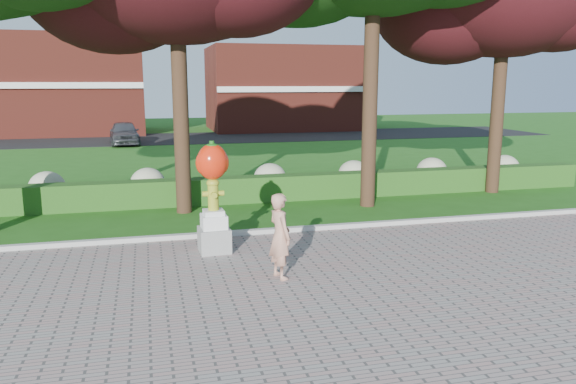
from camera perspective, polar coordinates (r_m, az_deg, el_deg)
The scene contains 11 objects.
ground at distance 11.25m, azimuth 1.98°, elevation -8.25°, with size 100.00×100.00×0.00m, color #225816.
walkway at distance 7.80m, azimuth 10.56°, elevation -17.49°, with size 40.00×14.00×0.04m, color gray.
curb at distance 14.00m, azimuth -1.44°, elevation -4.01°, with size 40.00×0.18×0.15m, color #ADADA5.
lawn_hedge at distance 17.76m, azimuth -4.29°, elevation 0.29°, with size 24.00×0.70×0.80m, color #1B4D16.
hydrangea_row at distance 18.80m, azimuth -3.11°, elevation 1.37°, with size 20.10×1.10×0.99m.
street at distance 38.48m, azimuth -9.73°, elevation 5.43°, with size 50.00×8.00×0.02m, color black.
building_left at distance 44.74m, azimuth -23.59°, elevation 9.93°, with size 14.00×8.00×7.00m, color maroon.
building_right at distance 45.53m, azimuth -0.24°, elevation 10.47°, with size 12.00×8.00×6.40m, color maroon.
hydrant_sculpture at distance 12.28m, azimuth -7.61°, elevation -0.20°, with size 0.72×0.69×2.46m.
woman at distance 10.65m, azimuth -0.82°, elevation -4.49°, with size 0.60×0.40×1.65m, color tan.
parked_car at distance 35.34m, azimuth -16.29°, elevation 5.80°, with size 1.65×4.09×1.39m, color #3D3E44.
Camera 1 is at (-2.97, -10.18, 3.73)m, focal length 35.00 mm.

